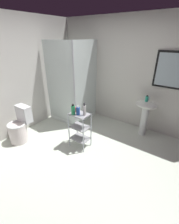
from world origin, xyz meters
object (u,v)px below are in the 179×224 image
(pedestal_sink, at_px, (145,112))
(hand_soap_bottle, at_px, (147,99))
(storage_cart, at_px, (80,127))
(shampoo_bottle_blue, at_px, (78,111))
(toilet, at_px, (20,127))
(lotion_bottle_white, at_px, (84,110))
(body_wash_bottle_green, at_px, (73,110))
(rinse_cup, at_px, (76,110))
(shower_stall, at_px, (74,103))

(pedestal_sink, relative_size, hand_soap_bottle, 5.91)
(storage_cart, bearing_deg, shampoo_bottle_blue, -93.87)
(toilet, relative_size, shampoo_bottle_blue, 4.31)
(shampoo_bottle_blue, distance_m, lotion_bottle_white, 0.12)
(pedestal_sink, bearing_deg, body_wash_bottle_green, -129.03)
(toilet, distance_m, shampoo_bottle_blue, 1.39)
(shampoo_bottle_blue, height_order, lotion_bottle_white, lotion_bottle_white)
(hand_soap_bottle, bearing_deg, toilet, -139.53)
(toilet, height_order, rinse_cup, rinse_cup)
(body_wash_bottle_green, xyz_separation_m, shampoo_bottle_blue, (0.08, 0.05, -0.01))
(toilet, relative_size, rinse_cup, 8.59)
(shampoo_bottle_blue, bearing_deg, lotion_bottle_white, 22.96)
(storage_cart, distance_m, shampoo_bottle_blue, 0.38)
(storage_cart, height_order, hand_soap_bottle, hand_soap_bottle)
(pedestal_sink, xyz_separation_m, storage_cart, (-0.92, -1.15, -0.14))
(storage_cart, xyz_separation_m, hand_soap_bottle, (0.89, 1.18, 0.43))
(lotion_bottle_white, bearing_deg, body_wash_bottle_green, -153.82)
(storage_cart, relative_size, rinse_cup, 8.36)
(toilet, xyz_separation_m, body_wash_bottle_green, (1.10, 0.51, 0.52))
(shower_stall, bearing_deg, hand_soap_bottle, 10.25)
(pedestal_sink, height_order, hand_soap_bottle, hand_soap_bottle)
(shower_stall, distance_m, rinse_cup, 1.17)
(lotion_bottle_white, bearing_deg, shower_stall, 139.76)
(pedestal_sink, xyz_separation_m, hand_soap_bottle, (-0.03, 0.02, 0.29))
(toilet, bearing_deg, shampoo_bottle_blue, 25.22)
(toilet, distance_m, body_wash_bottle_green, 1.31)
(shower_stall, relative_size, hand_soap_bottle, 14.59)
(storage_cart, distance_m, body_wash_bottle_green, 0.41)
(rinse_cup, bearing_deg, lotion_bottle_white, -6.91)
(storage_cart, distance_m, hand_soap_bottle, 1.54)
(shampoo_bottle_blue, bearing_deg, shower_stall, 134.80)
(lotion_bottle_white, xyz_separation_m, rinse_cup, (-0.22, 0.03, -0.06))
(shower_stall, height_order, shampoo_bottle_blue, shower_stall)
(hand_soap_bottle, bearing_deg, shampoo_bottle_blue, -126.45)
(shower_stall, distance_m, pedestal_sink, 1.83)
(pedestal_sink, bearing_deg, shower_stall, -170.64)
(shower_stall, distance_m, body_wash_bottle_green, 1.29)
(body_wash_bottle_green, relative_size, lotion_bottle_white, 0.85)
(shower_stall, xyz_separation_m, rinse_cup, (0.77, -0.82, 0.32))
(shower_stall, relative_size, toilet, 2.63)
(pedestal_sink, relative_size, toilet, 1.07)
(hand_soap_bottle, relative_size, body_wash_bottle_green, 0.66)
(toilet, bearing_deg, body_wash_bottle_green, 24.82)
(toilet, bearing_deg, lotion_bottle_white, 25.02)
(toilet, height_order, body_wash_bottle_green, body_wash_bottle_green)
(shower_stall, bearing_deg, pedestal_sink, 9.36)
(pedestal_sink, relative_size, storage_cart, 1.09)
(shampoo_bottle_blue, bearing_deg, pedestal_sink, 52.19)
(body_wash_bottle_green, bearing_deg, shampoo_bottle_blue, 30.46)
(shower_stall, bearing_deg, shampoo_bottle_blue, -45.20)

